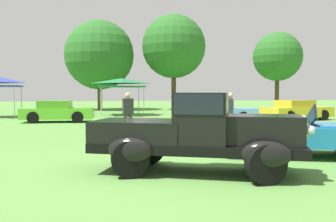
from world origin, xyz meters
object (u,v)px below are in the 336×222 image
(neighbor_convertible, at_px, (305,135))
(show_car_skyblue, at_px, (218,111))
(feature_pickup_truck, at_px, (198,132))
(show_car_lime, at_px, (57,112))
(spectator_by_row, at_px, (128,112))
(spectator_near_truck, at_px, (230,113))
(show_car_yellow, at_px, (297,110))
(canopy_tent_center_field, at_px, (121,82))

(neighbor_convertible, xyz_separation_m, show_car_skyblue, (1.44, 10.83, 0.02))
(feature_pickup_truck, relative_size, show_car_lime, 1.13)
(neighbor_convertible, distance_m, show_car_lime, 14.70)
(show_car_skyblue, bearing_deg, spectator_by_row, -136.46)
(spectator_by_row, bearing_deg, spectator_near_truck, -22.38)
(show_car_skyblue, bearing_deg, show_car_lime, 168.56)
(neighbor_convertible, xyz_separation_m, spectator_near_truck, (-0.54, 3.99, 0.34))
(show_car_yellow, relative_size, spectator_near_truck, 2.77)
(show_car_yellow, bearing_deg, spectator_by_row, -152.55)
(show_car_lime, height_order, spectator_near_truck, spectator_near_truck)
(spectator_near_truck, distance_m, spectator_by_row, 3.93)
(show_car_lime, distance_m, show_car_yellow, 14.12)
(show_car_yellow, height_order, canopy_tent_center_field, canopy_tent_center_field)
(neighbor_convertible, relative_size, show_car_yellow, 0.97)
(neighbor_convertible, xyz_separation_m, canopy_tent_center_field, (-3.49, 18.04, 1.85))
(show_car_yellow, bearing_deg, canopy_tent_center_field, 145.03)
(canopy_tent_center_field, bearing_deg, spectator_by_row, -93.17)
(show_car_skyblue, relative_size, spectator_by_row, 2.66)
(show_car_skyblue, xyz_separation_m, spectator_by_row, (-5.62, -5.34, 0.31))
(feature_pickup_truck, bearing_deg, spectator_near_truck, 62.25)
(show_car_yellow, bearing_deg, feature_pickup_truck, -128.54)
(spectator_by_row, bearing_deg, canopy_tent_center_field, 86.83)
(spectator_near_truck, relative_size, spectator_by_row, 1.00)
(feature_pickup_truck, xyz_separation_m, show_car_yellow, (9.86, 12.38, -0.27))
(show_car_lime, xyz_separation_m, spectator_by_row, (3.33, -7.15, 0.31))
(feature_pickup_truck, xyz_separation_m, neighbor_convertible, (3.35, 1.34, -0.29))
(show_car_skyblue, bearing_deg, show_car_yellow, 2.44)
(feature_pickup_truck, distance_m, neighbor_convertible, 3.62)
(show_car_lime, bearing_deg, canopy_tent_center_field, 53.33)
(show_car_skyblue, bearing_deg, feature_pickup_truck, -111.47)
(show_car_skyblue, height_order, show_car_yellow, same)
(show_car_skyblue, xyz_separation_m, spectator_near_truck, (-1.98, -6.84, 0.31))
(spectator_by_row, distance_m, canopy_tent_center_field, 12.66)
(show_car_yellow, bearing_deg, show_car_lime, 173.52)
(neighbor_convertible, relative_size, show_car_lime, 1.11)
(neighbor_convertible, distance_m, spectator_by_row, 6.91)
(feature_pickup_truck, height_order, show_car_yellow, feature_pickup_truck)
(neighbor_convertible, xyz_separation_m, show_car_lime, (-7.51, 12.64, 0.02))
(show_car_skyblue, relative_size, spectator_near_truck, 2.66)
(feature_pickup_truck, height_order, show_car_lime, feature_pickup_truck)
(feature_pickup_truck, height_order, canopy_tent_center_field, canopy_tent_center_field)
(neighbor_convertible, relative_size, spectator_by_row, 2.68)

